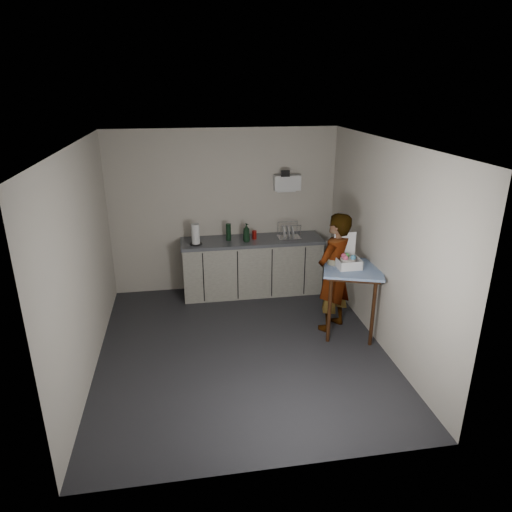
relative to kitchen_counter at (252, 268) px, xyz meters
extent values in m
plane|color=#252529|center=(-0.40, -1.70, -0.43)|extent=(4.00, 4.00, 0.00)
cube|color=beige|center=(-0.40, 0.29, 0.87)|extent=(3.60, 0.02, 2.60)
cube|color=beige|center=(1.39, -1.70, 0.87)|extent=(0.02, 4.00, 2.60)
cube|color=beige|center=(-2.19, -1.70, 0.87)|extent=(0.02, 4.00, 2.60)
cube|color=silver|center=(-0.40, -1.70, 2.17)|extent=(3.60, 4.00, 0.01)
cube|color=black|center=(0.00, 0.00, -0.39)|extent=(2.20, 0.52, 0.08)
cube|color=#BCB8A7|center=(0.00, 0.00, 0.00)|extent=(2.20, 0.58, 0.86)
cube|color=#484B52|center=(0.00, 0.00, 0.46)|extent=(2.24, 0.62, 0.05)
cube|color=black|center=(-0.80, -0.29, 0.00)|extent=(0.02, 0.01, 0.80)
cube|color=black|center=(-0.27, -0.29, 0.00)|extent=(0.02, 0.01, 0.80)
cube|color=black|center=(0.27, -0.29, 0.00)|extent=(0.01, 0.01, 0.80)
cube|color=black|center=(0.80, -0.29, 0.00)|extent=(0.02, 0.01, 0.80)
cube|color=white|center=(0.60, 0.22, 1.32)|extent=(0.42, 0.16, 0.24)
cube|color=white|center=(0.60, 0.27, 1.18)|extent=(0.30, 0.06, 0.04)
cube|color=black|center=(0.55, 0.13, 1.48)|extent=(0.14, 0.02, 0.10)
cylinder|color=#371B0C|center=(0.75, -1.70, 0.02)|extent=(0.05, 0.05, 0.89)
cylinder|color=#371B0C|center=(1.27, -1.87, 0.02)|extent=(0.05, 0.05, 0.89)
cylinder|color=#371B0C|center=(0.93, -1.18, 0.02)|extent=(0.05, 0.05, 0.89)
cylinder|color=#371B0C|center=(1.45, -1.35, 0.02)|extent=(0.05, 0.05, 0.89)
cube|color=#371B0C|center=(1.10, -1.53, 0.49)|extent=(0.84, 0.84, 0.04)
cube|color=#1C53A9|center=(1.10, -1.53, 0.52)|extent=(0.95, 0.95, 0.03)
imported|color=#B2A593|center=(0.91, -1.34, 0.40)|extent=(0.72, 0.68, 1.65)
imported|color=black|center=(-0.10, -0.09, 0.63)|extent=(0.15, 0.15, 0.29)
cylinder|color=#B41712|center=(0.04, 0.01, 0.55)|extent=(0.07, 0.07, 0.13)
cylinder|color=black|center=(-0.37, 0.01, 0.62)|extent=(0.08, 0.08, 0.27)
cylinder|color=black|center=(-0.88, -0.11, 0.49)|extent=(0.18, 0.18, 0.02)
cylinder|color=white|center=(-0.88, -0.11, 0.65)|extent=(0.12, 0.12, 0.30)
cube|color=silver|center=(0.59, -0.03, 0.49)|extent=(0.35, 0.26, 0.02)
cylinder|color=silver|center=(0.43, -0.15, 0.62)|extent=(0.01, 0.01, 0.23)
cylinder|color=silver|center=(0.75, -0.15, 0.62)|extent=(0.01, 0.01, 0.23)
cylinder|color=silver|center=(0.43, 0.08, 0.62)|extent=(0.01, 0.01, 0.23)
cylinder|color=silver|center=(0.75, 0.08, 0.62)|extent=(0.01, 0.01, 0.23)
cylinder|color=white|center=(0.50, -0.03, 0.60)|extent=(0.04, 0.19, 0.19)
cylinder|color=white|center=(0.58, -0.03, 0.60)|extent=(0.04, 0.19, 0.19)
cylinder|color=white|center=(0.65, -0.03, 0.60)|extent=(0.04, 0.19, 0.19)
cube|color=white|center=(1.03, -1.50, 0.55)|extent=(0.31, 0.31, 0.01)
cube|color=white|center=(1.03, -1.65, 0.61)|extent=(0.30, 0.01, 0.11)
cube|color=white|center=(1.03, -1.36, 0.61)|extent=(0.30, 0.01, 0.11)
cube|color=white|center=(0.88, -1.50, 0.61)|extent=(0.01, 0.30, 0.11)
cube|color=white|center=(1.18, -1.50, 0.61)|extent=(0.01, 0.30, 0.11)
cube|color=white|center=(1.03, -1.35, 0.81)|extent=(0.30, 0.02, 0.30)
cylinder|color=white|center=(1.03, -1.50, 0.61)|extent=(0.20, 0.20, 0.11)
sphere|color=#FD5D8F|center=(0.98, -1.54, 0.68)|extent=(0.07, 0.07, 0.07)
sphere|color=#50A8DB|center=(1.08, -1.54, 0.68)|extent=(0.07, 0.07, 0.07)
sphere|color=#55CE59|center=(1.03, -1.45, 0.68)|extent=(0.07, 0.07, 0.07)
sphere|color=#FD5D8F|center=(0.98, -1.46, 0.68)|extent=(0.07, 0.07, 0.07)
camera|label=1|loc=(-1.05, -6.76, 2.77)|focal=32.00mm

